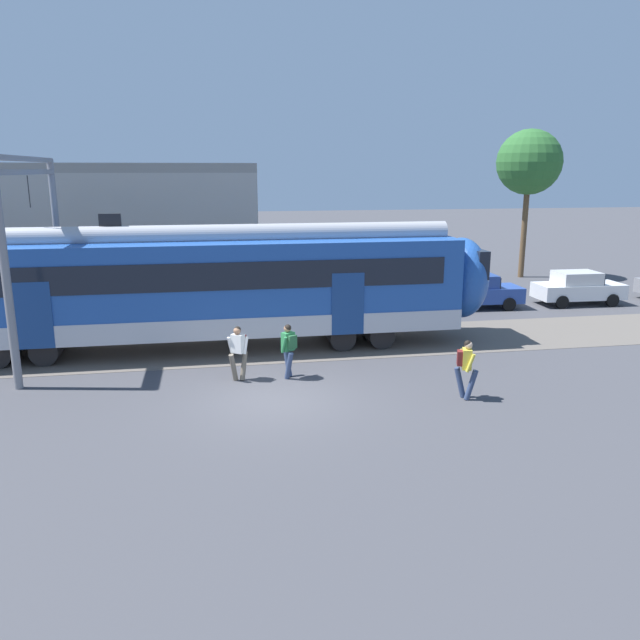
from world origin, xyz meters
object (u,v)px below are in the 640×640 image
Objects in this scene: pedestrian_green at (289,346)px; parked_car_white at (578,288)px; pedestrian_yellow at (466,364)px; parked_car_blue at (476,291)px; pedestrian_white at (238,348)px.

parked_car_white is (14.63, 8.20, -0.21)m from pedestrian_green.
parked_car_blue is at bearing 64.91° from pedestrian_yellow.
pedestrian_yellow is at bearing -29.77° from pedestrian_green.
pedestrian_white is at bearing 177.59° from pedestrian_green.
pedestrian_white is 1.48m from pedestrian_green.
pedestrian_green reaches higher than parked_car_white.
parked_car_blue and parked_car_white have the same top height.
pedestrian_white and pedestrian_green have the same top height.
pedestrian_white is 13.79m from parked_car_blue.
pedestrian_white is at bearing -143.45° from parked_car_blue.
pedestrian_white is 18.05m from parked_car_white.
parked_car_white is (10.12, 10.78, -0.21)m from pedestrian_yellow.
pedestrian_green and pedestrian_yellow have the same top height.
pedestrian_green is 1.00× the size of pedestrian_yellow.
parked_car_blue is at bearing 179.13° from parked_car_white.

